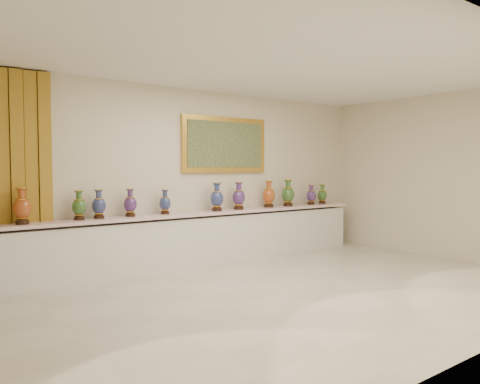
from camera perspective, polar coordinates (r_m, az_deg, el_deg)
name	(u,v)px	position (r m, az deg, el deg)	size (l,w,h in m)	color
ground	(283,294)	(6.28, 5.28, -12.29)	(8.00, 8.00, 0.00)	beige
room	(37,172)	(7.11, -23.51, 2.24)	(8.00, 8.00, 8.00)	beige
counter	(192,240)	(7.97, -5.83, -5.80)	(7.28, 0.48, 0.90)	white
vase_1	(22,208)	(6.85, -25.04, -1.75)	(0.27, 0.27, 0.49)	black
vase_2	(79,207)	(7.12, -19.03, -1.70)	(0.22, 0.22, 0.43)	black
vase_3	(99,205)	(7.22, -16.83, -1.58)	(0.20, 0.20, 0.43)	black
vase_4	(130,204)	(7.40, -13.23, -1.42)	(0.21, 0.21, 0.43)	black
vase_5	(165,203)	(7.67, -9.13, -1.33)	(0.24, 0.24, 0.40)	black
vase_6	(217,198)	(8.12, -2.84, -0.77)	(0.27, 0.27, 0.49)	black
vase_7	(239,197)	(8.42, -0.16, -0.62)	(0.29, 0.29, 0.50)	black
vase_8	(269,195)	(8.88, 3.52, -0.40)	(0.28, 0.28, 0.51)	black
vase_9	(288,194)	(9.18, 5.87, -0.27)	(0.31, 0.31, 0.52)	black
vase_10	(311,196)	(9.63, 8.67, -0.44)	(0.22, 0.22, 0.41)	black
vase_11	(322,195)	(9.92, 10.01, -0.35)	(0.22, 0.22, 0.41)	black
label_card	(146,216)	(7.36, -11.38, -2.93)	(0.10, 0.06, 0.00)	white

